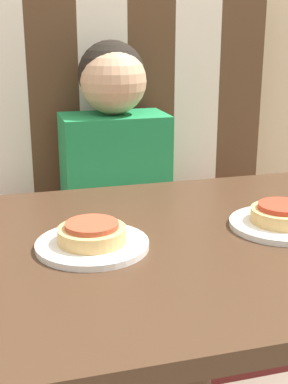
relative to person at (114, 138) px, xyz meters
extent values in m
cube|color=#5B1919|center=(0.00, -0.01, -0.55)|extent=(1.13, 0.47, 0.47)
cube|color=beige|center=(-0.32, 0.19, 0.08)|extent=(0.16, 0.09, 0.80)
cube|color=#4C331E|center=(-0.16, 0.19, 0.08)|extent=(0.16, 0.09, 0.80)
cube|color=beige|center=(0.00, 0.19, 0.08)|extent=(0.16, 0.09, 0.80)
cube|color=#4C331E|center=(0.16, 0.19, 0.08)|extent=(0.16, 0.09, 0.80)
cube|color=beige|center=(0.32, 0.19, 0.08)|extent=(0.16, 0.09, 0.80)
cube|color=#4C331E|center=(0.49, 0.19, 0.08)|extent=(0.16, 0.09, 0.80)
cube|color=#422B1C|center=(0.00, -0.69, -0.08)|extent=(0.99, 0.74, 0.03)
cube|color=#1E8447|center=(0.00, -0.01, -0.12)|extent=(0.32, 0.19, 0.39)
sphere|color=tan|center=(0.00, -0.01, 0.17)|extent=(0.20, 0.20, 0.20)
sphere|color=black|center=(0.00, 0.02, 0.19)|extent=(0.20, 0.20, 0.20)
cylinder|color=white|center=(-0.19, -0.69, -0.05)|extent=(0.21, 0.21, 0.01)
cylinder|color=white|center=(0.19, -0.69, -0.05)|extent=(0.21, 0.21, 0.01)
cylinder|color=tan|center=(-0.19, -0.69, -0.03)|extent=(0.13, 0.13, 0.03)
cylinder|color=#AD472D|center=(-0.19, -0.69, -0.01)|extent=(0.10, 0.10, 0.01)
cylinder|color=tan|center=(0.19, -0.69, -0.03)|extent=(0.13, 0.13, 0.03)
cylinder|color=#B73823|center=(0.19, -0.69, -0.01)|extent=(0.10, 0.10, 0.01)
camera|label=1|loc=(-0.35, -1.59, 0.33)|focal=50.00mm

